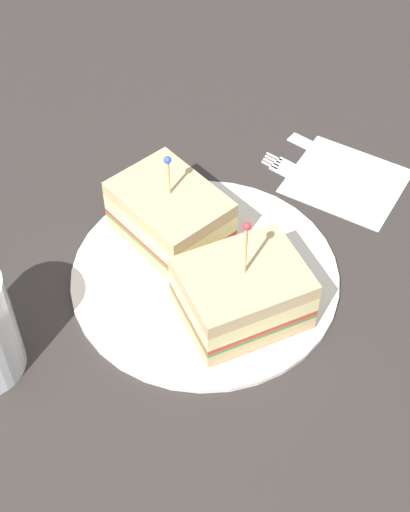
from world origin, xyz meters
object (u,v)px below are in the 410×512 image
napkin (346,181)px  fork (301,176)px  plate (205,274)px  sandwich_half_back (243,293)px  sandwich_half_front (170,215)px  knife (332,156)px

napkin → fork: 4.65cm
plate → fork: 16.73cm
sandwich_half_back → napkin: bearing=171.2°
sandwich_half_front → fork: size_ratio=1.02×
sandwich_half_front → napkin: size_ratio=1.11×
plate → sandwich_half_back: bearing=57.9°
sandwich_half_front → fork: bearing=149.2°
sandwich_half_back → sandwich_half_front: bearing=-120.4°
napkin → knife: knife is taller
fork → knife: (-4.26, 1.93, 0.00)cm
plate → sandwich_half_front: bearing=-118.6°
sandwich_half_front → sandwich_half_back: sandwich_half_back is taller
fork → sandwich_half_back: bearing=3.8°
sandwich_half_back → knife: size_ratio=1.10×
knife → napkin: bearing=40.1°
sandwich_half_back → napkin: size_ratio=1.16×
sandwich_half_back → plate: bearing=-122.1°
fork → knife: size_ratio=1.04×
napkin → fork: size_ratio=0.91×
plate → sandwich_half_back: 6.59cm
plate → sandwich_half_front: 6.27cm
napkin → fork: fork is taller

